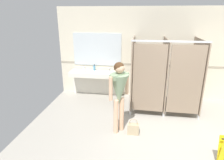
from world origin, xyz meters
The scene contains 10 objects.
ground_plane centered at (0.00, 0.00, -0.05)m, with size 7.26×5.49×0.10m, color #9E998E.
wall_back centered at (0.00, 2.51, 1.40)m, with size 7.26×0.12×2.79m, color beige.
wall_back_tile_band centered at (0.00, 2.44, 1.05)m, with size 7.26×0.01×0.06m, color #9E937F.
vanity_counter centered at (-2.38, 2.25, 0.61)m, with size 1.65×0.52×0.95m.
mirror_panel centered at (-2.38, 2.43, 1.50)m, with size 1.55×0.02×1.03m, color silver.
bathroom_stalls centered at (-0.33, 1.54, 1.04)m, with size 1.81×1.41×2.00m.
person_standing centered at (-1.43, 0.26, 1.03)m, with size 0.56×0.56×1.63m.
handbag centered at (-1.09, 0.19, 0.13)m, with size 0.26×0.13×0.38m.
soap_dispenser centered at (-2.47, 2.32, 0.92)m, with size 0.07×0.07×0.20m.
paper_cup centered at (-2.75, 2.12, 0.88)m, with size 0.07×0.07×0.10m, color white.
Camera 1 is at (-1.00, -3.65, 2.58)m, focal length 31.46 mm.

